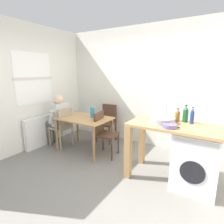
% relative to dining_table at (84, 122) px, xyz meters
% --- Properties ---
extents(ground_plane, '(5.46, 5.46, 0.00)m').
position_rel_dining_table_xyz_m(ground_plane, '(1.00, -0.64, -0.64)').
color(ground_plane, slate).
extents(wall_back, '(4.60, 0.10, 2.70)m').
position_rel_dining_table_xyz_m(wall_back, '(1.00, 1.11, 0.71)').
color(wall_back, silver).
rests_on(wall_back, ground_plane).
extents(wall_window_side, '(0.12, 3.80, 2.70)m').
position_rel_dining_table_xyz_m(wall_window_side, '(-1.15, -0.64, 0.71)').
color(wall_window_side, silver).
rests_on(wall_window_side, ground_plane).
extents(radiator, '(0.10, 0.80, 0.70)m').
position_rel_dining_table_xyz_m(radiator, '(-1.02, -0.34, -0.29)').
color(radiator, white).
rests_on(radiator, ground_plane).
extents(dining_table, '(1.10, 0.76, 0.74)m').
position_rel_dining_table_xyz_m(dining_table, '(0.00, 0.00, 0.00)').
color(dining_table, tan).
rests_on(dining_table, ground_plane).
extents(chair_person_seat, '(0.42, 0.42, 0.90)m').
position_rel_dining_table_xyz_m(chair_person_seat, '(-0.55, -0.10, -0.14)').
color(chair_person_seat, gray).
rests_on(chair_person_seat, ground_plane).
extents(chair_opposite, '(0.46, 0.46, 0.90)m').
position_rel_dining_table_xyz_m(chair_opposite, '(0.48, 0.04, -0.14)').
color(chair_opposite, '#4C3323').
rests_on(chair_opposite, ground_plane).
extents(chair_spare_by_wall, '(0.44, 0.44, 0.90)m').
position_rel_dining_table_xyz_m(chair_spare_by_wall, '(0.09, 0.77, -0.14)').
color(chair_spare_by_wall, '#4C3323').
rests_on(chair_spare_by_wall, ground_plane).
extents(seated_person, '(0.51, 0.52, 1.20)m').
position_rel_dining_table_xyz_m(seated_person, '(-0.71, -0.10, 0.03)').
color(seated_person, '#595651').
rests_on(seated_person, ground_plane).
extents(kitchen_counter, '(1.50, 0.68, 0.92)m').
position_rel_dining_table_xyz_m(kitchen_counter, '(1.76, -0.16, 0.12)').
color(kitchen_counter, tan).
rests_on(kitchen_counter, ground_plane).
extents(washing_machine, '(0.60, 0.61, 0.86)m').
position_rel_dining_table_xyz_m(washing_machine, '(2.24, -0.16, -0.21)').
color(washing_machine, silver).
rests_on(washing_machine, ground_plane).
extents(sink_basin, '(0.38, 0.38, 0.09)m').
position_rel_dining_table_xyz_m(sink_basin, '(1.71, -0.16, 0.32)').
color(sink_basin, '#9EA0A5').
rests_on(sink_basin, kitchen_counter).
extents(tap, '(0.02, 0.02, 0.28)m').
position_rel_dining_table_xyz_m(tap, '(1.71, 0.02, 0.42)').
color(tap, '#B2B2B7').
rests_on(tap, kitchen_counter).
extents(bottle_tall_green, '(0.07, 0.07, 0.21)m').
position_rel_dining_table_xyz_m(bottle_tall_green, '(1.89, 0.05, 0.37)').
color(bottle_tall_green, brown).
rests_on(bottle_tall_green, kitchen_counter).
extents(bottle_squat_brown, '(0.08, 0.08, 0.28)m').
position_rel_dining_table_xyz_m(bottle_squat_brown, '(2.00, 0.08, 0.40)').
color(bottle_squat_brown, '#19592D').
rests_on(bottle_squat_brown, kitchen_counter).
extents(bottle_clear_small, '(0.06, 0.06, 0.26)m').
position_rel_dining_table_xyz_m(bottle_clear_small, '(2.11, 0.02, 0.40)').
color(bottle_clear_small, navy).
rests_on(bottle_clear_small, kitchen_counter).
extents(mixing_bowl, '(0.21, 0.21, 0.06)m').
position_rel_dining_table_xyz_m(mixing_bowl, '(1.87, -0.36, 0.31)').
color(mixing_bowl, slate).
rests_on(mixing_bowl, kitchen_counter).
extents(vase, '(0.09, 0.09, 0.23)m').
position_rel_dining_table_xyz_m(vase, '(0.15, 0.10, 0.21)').
color(vase, teal).
rests_on(vase, dining_table).
extents(scissors, '(0.15, 0.06, 0.01)m').
position_rel_dining_table_xyz_m(scissors, '(1.92, -0.26, 0.28)').
color(scissors, '#B2B2B7').
rests_on(scissors, kitchen_counter).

